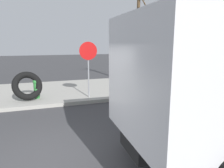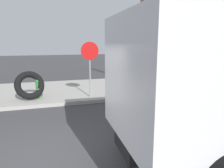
% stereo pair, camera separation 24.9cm
% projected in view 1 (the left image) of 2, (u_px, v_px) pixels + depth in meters
% --- Properties ---
extents(ground_plane, '(80.00, 80.00, 0.00)m').
position_uv_depth(ground_plane, '(46.00, 164.00, 4.43)').
color(ground_plane, '#38383A').
extents(sidewalk_curb, '(36.00, 5.00, 0.15)m').
position_uv_depth(sidewalk_curb, '(42.00, 92.00, 10.44)').
color(sidewalk_curb, '#99968E').
rests_on(sidewalk_curb, ground).
extents(fire_hydrant, '(0.26, 0.59, 0.85)m').
position_uv_depth(fire_hydrant, '(36.00, 88.00, 8.97)').
color(fire_hydrant, '#2D8438').
rests_on(fire_hydrant, sidewalk_curb).
extents(loose_tire, '(1.36, 1.03, 1.22)m').
position_uv_depth(loose_tire, '(27.00, 86.00, 8.66)').
color(loose_tire, black).
rests_on(loose_tire, sidewalk_curb).
extents(stop_sign, '(0.76, 0.08, 2.39)m').
position_uv_depth(stop_sign, '(88.00, 59.00, 8.91)').
color(stop_sign, gray).
rests_on(stop_sign, sidewalk_curb).
extents(bare_tree, '(1.52, 0.95, 5.83)m').
position_uv_depth(bare_tree, '(138.00, 30.00, 12.24)').
color(bare_tree, '#4C3823').
rests_on(bare_tree, sidewalk_curb).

